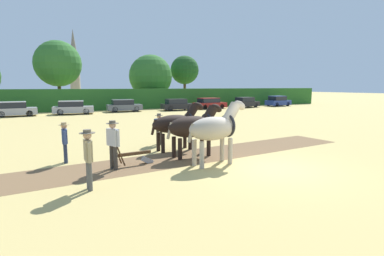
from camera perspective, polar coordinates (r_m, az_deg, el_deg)
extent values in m
plane|color=tan|center=(11.62, 14.93, -7.45)|extent=(240.00, 240.00, 0.00)
cube|color=brown|center=(11.64, -15.69, -7.44)|extent=(24.39, 5.19, 0.01)
cube|color=#286023|center=(40.09, -14.88, 5.30)|extent=(68.66, 1.30, 2.69)
cylinder|color=#423323|center=(43.54, -23.90, 6.15)|extent=(0.44, 0.44, 4.32)
sphere|color=#2D6628|center=(43.63, -24.18, 11.13)|extent=(5.96, 5.96, 5.96)
cylinder|color=brown|center=(46.35, -7.80, 5.84)|extent=(0.44, 0.44, 2.71)
sphere|color=#2D6628|center=(46.35, -7.88, 9.72)|extent=(6.49, 6.49, 6.49)
cylinder|color=#4C3823|center=(50.00, -1.40, 7.02)|extent=(0.44, 0.44, 4.38)
sphere|color=#1E4C1E|center=(50.06, -1.41, 10.99)|extent=(4.65, 4.65, 4.65)
cylinder|color=gray|center=(73.08, -21.33, 7.81)|extent=(2.18, 2.18, 7.00)
cone|color=slate|center=(73.54, -21.65, 13.88)|extent=(2.40, 2.40, 8.56)
ellipsoid|color=#B2A38E|center=(11.52, 3.96, -0.10)|extent=(2.15, 1.18, 0.91)
cylinder|color=#B2A38E|center=(12.28, 5.74, -3.95)|extent=(0.18, 0.18, 1.02)
cylinder|color=#B2A38E|center=(11.88, 7.29, -4.39)|extent=(0.18, 0.18, 1.02)
cylinder|color=#B2A38E|center=(11.53, 0.44, -4.69)|extent=(0.18, 0.18, 1.02)
cylinder|color=#B2A38E|center=(11.10, 1.89, -5.20)|extent=(0.18, 0.18, 1.02)
cylinder|color=#B2A38E|center=(11.99, 7.39, 2.70)|extent=(0.90, 0.52, 0.96)
ellipsoid|color=#B2A38E|center=(12.25, 9.06, 4.29)|extent=(0.70, 0.33, 0.54)
cube|color=gray|center=(12.10, 8.14, 3.65)|extent=(0.46, 0.13, 0.61)
cylinder|color=gray|center=(11.00, -0.19, -0.97)|extent=(0.31, 0.15, 0.71)
torus|color=black|center=(11.94, 6.77, 0.50)|extent=(0.21, 0.93, 0.92)
ellipsoid|color=black|center=(12.82, -0.11, 0.27)|extent=(2.31, 1.21, 0.92)
cylinder|color=black|center=(13.57, 1.90, -3.01)|extent=(0.18, 0.18, 0.91)
cylinder|color=black|center=(13.13, 3.18, -3.38)|extent=(0.18, 0.18, 0.91)
cylinder|color=black|center=(12.84, -3.47, -3.65)|extent=(0.18, 0.18, 0.91)
cylinder|color=black|center=(12.38, -2.30, -4.07)|extent=(0.18, 0.18, 0.91)
cylinder|color=black|center=(13.28, 3.36, 2.57)|extent=(0.82, 0.52, 0.85)
ellipsoid|color=black|center=(13.48, 4.69, 3.79)|extent=(0.70, 0.33, 0.54)
cube|color=gray|center=(13.36, 3.96, 3.44)|extent=(0.39, 0.12, 0.52)
cylinder|color=gray|center=(12.32, -4.28, -0.52)|extent=(0.31, 0.15, 0.71)
torus|color=black|center=(13.23, 2.76, 0.82)|extent=(0.21, 0.94, 0.93)
ellipsoid|color=black|center=(14.17, -3.41, 0.79)|extent=(2.32, 1.14, 0.86)
cylinder|color=black|center=(14.86, -1.37, -2.08)|extent=(0.18, 0.18, 0.88)
cylinder|color=black|center=(14.44, -0.38, -2.38)|extent=(0.18, 0.18, 0.88)
cylinder|color=black|center=(14.19, -6.44, -2.61)|extent=(0.18, 0.18, 0.88)
cylinder|color=black|center=(13.75, -5.56, -2.94)|extent=(0.18, 0.18, 0.88)
cylinder|color=black|center=(14.59, -0.14, 2.95)|extent=(0.84, 0.49, 0.90)
ellipsoid|color=black|center=(14.79, 1.26, 4.19)|extent=(0.70, 0.33, 0.54)
cube|color=black|center=(14.67, 0.49, 3.70)|extent=(0.43, 0.13, 0.57)
cylinder|color=black|center=(13.71, -7.31, 0.12)|extent=(0.31, 0.15, 0.71)
torus|color=black|center=(14.54, -0.70, 1.26)|extent=(0.21, 0.88, 0.88)
cube|color=#4C331E|center=(11.84, -10.98, -4.80)|extent=(1.37, 0.25, 0.12)
cube|color=#939399|center=(12.12, -8.50, -6.14)|extent=(0.50, 0.25, 0.39)
cylinder|color=#4C331E|center=(11.81, -14.15, -4.43)|extent=(0.40, 0.10, 0.96)
cylinder|color=#4C331E|center=(11.44, -13.54, -4.81)|extent=(0.40, 0.10, 0.96)
cylinder|color=#38332D|center=(11.48, -15.05, -5.37)|extent=(0.14, 0.14, 0.88)
cylinder|color=#38332D|center=(11.30, -14.34, -5.55)|extent=(0.14, 0.14, 0.88)
cube|color=#B7B7BC|center=(11.24, -14.83, -1.71)|extent=(0.41, 0.55, 0.63)
sphere|color=tan|center=(11.18, -14.91, 0.50)|extent=(0.24, 0.24, 0.24)
cylinder|color=#B7B7BC|center=(11.49, -15.74, -1.65)|extent=(0.09, 0.09, 0.59)
cylinder|color=#B7B7BC|center=(11.01, -13.87, -2.00)|extent=(0.09, 0.09, 0.59)
cylinder|color=#665B4C|center=(11.17, -14.92, 0.87)|extent=(0.45, 0.45, 0.02)
cylinder|color=#665B4C|center=(11.17, -14.93, 1.12)|extent=(0.23, 0.23, 0.10)
cylinder|color=#38332D|center=(15.86, -6.56, -1.66)|extent=(0.14, 0.14, 0.79)
cylinder|color=#38332D|center=(15.74, -5.93, -1.72)|extent=(0.14, 0.14, 0.79)
cube|color=#3D5184|center=(15.70, -6.28, 0.74)|extent=(0.44, 0.49, 0.56)
sphere|color=tan|center=(15.66, -6.31, 2.17)|extent=(0.21, 0.21, 0.21)
cylinder|color=#3D5184|center=(15.86, -7.11, 0.72)|extent=(0.09, 0.09, 0.53)
cylinder|color=#3D5184|center=(15.55, -5.44, 0.60)|extent=(0.09, 0.09, 0.53)
cylinder|color=#665B4C|center=(15.65, -6.31, 2.40)|extent=(0.41, 0.41, 0.02)
cylinder|color=#665B4C|center=(15.65, -6.31, 2.59)|extent=(0.20, 0.20, 0.10)
cylinder|color=#4C4C4C|center=(9.53, -19.08, -8.30)|extent=(0.14, 0.14, 0.88)
cylinder|color=#4C4C4C|center=(9.31, -18.90, -8.68)|extent=(0.14, 0.14, 0.88)
cube|color=tan|center=(9.24, -19.20, -4.01)|extent=(0.21, 0.52, 0.62)
sphere|color=tan|center=(9.16, -19.33, -1.34)|extent=(0.24, 0.24, 0.24)
cylinder|color=tan|center=(9.53, -19.42, -3.79)|extent=(0.09, 0.09, 0.59)
cylinder|color=tan|center=(8.95, -18.95, -4.52)|extent=(0.09, 0.09, 0.59)
cylinder|color=#665B4C|center=(9.15, -19.35, -0.90)|extent=(0.45, 0.45, 0.02)
cylinder|color=#665B4C|center=(9.14, -19.36, -0.59)|extent=(0.23, 0.23, 0.10)
cylinder|color=#28334C|center=(13.09, -22.97, -4.31)|extent=(0.14, 0.14, 0.79)
cylinder|color=#28334C|center=(12.88, -22.94, -4.49)|extent=(0.14, 0.14, 0.79)
cube|color=#3D5184|center=(12.87, -23.11, -1.45)|extent=(0.20, 0.46, 0.56)
sphere|color=tan|center=(12.81, -23.21, 0.28)|extent=(0.21, 0.21, 0.21)
cylinder|color=#3D5184|center=(13.14, -23.15, -1.37)|extent=(0.09, 0.09, 0.53)
cylinder|color=#3D5184|center=(12.60, -23.07, -1.75)|extent=(0.09, 0.09, 0.53)
cylinder|color=tan|center=(12.80, -23.23, 0.57)|extent=(0.41, 0.41, 0.02)
cylinder|color=tan|center=(12.80, -23.24, 0.79)|extent=(0.20, 0.20, 0.10)
cube|color=#9E9EA8|center=(35.19, -30.55, 2.76)|extent=(4.01, 2.11, 0.69)
cube|color=black|center=(35.16, -30.94, 3.76)|extent=(2.44, 1.82, 0.57)
cube|color=#9E9EA8|center=(35.14, -30.98, 4.28)|extent=(2.44, 1.82, 0.06)
cylinder|color=black|center=(36.01, -28.59, 2.67)|extent=(0.63, 0.26, 0.62)
cylinder|color=black|center=(34.40, -28.54, 2.46)|extent=(0.63, 0.26, 0.62)
cylinder|color=black|center=(36.06, -32.42, 2.40)|extent=(0.63, 0.26, 0.62)
cylinder|color=black|center=(34.45, -32.55, 2.19)|extent=(0.63, 0.26, 0.62)
cube|color=#9E9EA8|center=(35.15, -21.62, 3.31)|extent=(4.34, 2.30, 0.67)
cube|color=black|center=(35.13, -22.01, 4.28)|extent=(2.67, 1.93, 0.55)
cube|color=#9E9EA8|center=(35.11, -22.04, 4.77)|extent=(2.67, 1.93, 0.06)
cylinder|color=black|center=(35.94, -19.50, 3.20)|extent=(0.67, 0.29, 0.65)
cylinder|color=black|center=(34.32, -19.51, 2.99)|extent=(0.67, 0.29, 0.65)
cylinder|color=black|center=(36.06, -23.60, 3.00)|extent=(0.67, 0.29, 0.65)
cylinder|color=black|center=(34.44, -23.81, 2.79)|extent=(0.67, 0.29, 0.65)
cube|color=#565B66|center=(36.87, -12.74, 3.87)|extent=(4.08, 1.96, 0.67)
cube|color=black|center=(36.79, -13.07, 4.80)|extent=(2.47, 1.72, 0.54)
cube|color=#565B66|center=(36.78, -13.09, 5.27)|extent=(2.47, 1.72, 0.06)
cylinder|color=black|center=(37.90, -11.10, 3.74)|extent=(0.67, 0.24, 0.66)
cylinder|color=black|center=(36.35, -10.56, 3.58)|extent=(0.67, 0.24, 0.66)
cylinder|color=black|center=(37.46, -14.83, 3.58)|extent=(0.67, 0.24, 0.66)
cylinder|color=black|center=(35.89, -14.45, 3.41)|extent=(0.67, 0.24, 0.66)
cube|color=black|center=(38.05, -2.75, 4.16)|extent=(4.12, 2.01, 0.66)
cube|color=black|center=(37.94, -3.04, 5.06)|extent=(2.49, 1.76, 0.54)
cube|color=black|center=(37.93, -3.05, 5.51)|extent=(2.49, 1.76, 0.06)
cylinder|color=black|center=(39.26, -1.44, 4.02)|extent=(0.65, 0.25, 0.64)
cylinder|color=black|center=(37.76, -0.53, 3.86)|extent=(0.65, 0.25, 0.64)
cylinder|color=black|center=(38.41, -4.93, 3.90)|extent=(0.65, 0.25, 0.64)
cylinder|color=black|center=(36.88, -4.14, 3.74)|extent=(0.65, 0.25, 0.64)
cube|color=maroon|center=(40.62, 3.44, 4.41)|extent=(4.64, 2.29, 0.67)
cube|color=black|center=(40.46, 3.19, 5.27)|extent=(2.84, 1.92, 0.55)
cube|color=maroon|center=(40.45, 3.19, 5.70)|extent=(2.84, 1.92, 0.06)
cylinder|color=black|center=(42.09, 4.37, 4.26)|extent=(0.66, 0.29, 0.64)
cylinder|color=black|center=(40.79, 5.69, 4.13)|extent=(0.66, 0.29, 0.64)
cylinder|color=black|center=(40.54, 1.17, 4.14)|extent=(0.66, 0.29, 0.64)
cylinder|color=black|center=(39.19, 2.44, 4.00)|extent=(0.66, 0.29, 0.64)
cube|color=black|center=(43.67, 10.22, 4.55)|extent=(4.27, 2.38, 0.68)
cube|color=black|center=(43.49, 10.05, 5.35)|extent=(2.65, 1.94, 0.56)
cube|color=black|center=(43.48, 10.06, 5.76)|extent=(2.65, 1.94, 0.06)
cylinder|color=black|center=(45.10, 10.65, 4.39)|extent=(0.66, 0.33, 0.63)
cylinder|color=black|center=(44.07, 12.05, 4.27)|extent=(0.66, 0.33, 0.63)
cylinder|color=black|center=(43.34, 8.34, 4.30)|extent=(0.66, 0.33, 0.63)
cylinder|color=black|center=(42.27, 9.74, 4.18)|extent=(0.66, 0.33, 0.63)
cube|color=navy|center=(47.89, 16.09, 4.68)|extent=(4.10, 2.27, 0.72)
cube|color=black|center=(47.72, 15.97, 5.47)|extent=(2.52, 1.91, 0.61)
cube|color=navy|center=(47.71, 15.98, 5.87)|extent=(2.52, 1.91, 0.06)
cylinder|color=black|center=(49.34, 16.33, 4.50)|extent=(0.65, 0.29, 0.63)
cylinder|color=black|center=(48.29, 17.76, 4.37)|extent=(0.65, 0.29, 0.63)
cylinder|color=black|center=(47.57, 14.38, 4.45)|extent=(0.65, 0.29, 0.63)
cylinder|color=black|center=(46.47, 15.82, 4.32)|extent=(0.65, 0.29, 0.63)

